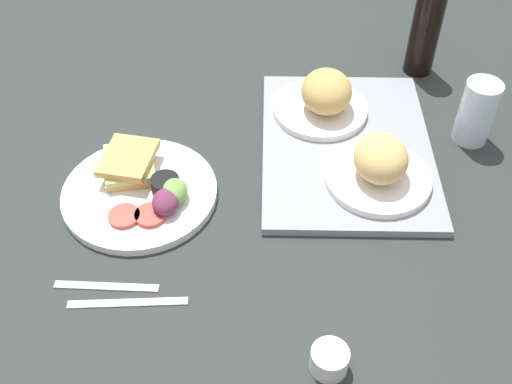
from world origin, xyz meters
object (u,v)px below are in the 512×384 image
(bread_plate_far, at_px, (380,166))
(plate_with_salad, at_px, (142,189))
(bread_plate_near, at_px, (324,98))
(fork, at_px, (106,286))
(knife, at_px, (128,302))
(espresso_cup, at_px, (329,360))
(soda_bottle, at_px, (425,32))
(serving_tray, at_px, (346,147))
(drinking_glass, at_px, (477,112))

(bread_plate_far, xyz_separation_m, plate_with_salad, (0.04, -0.43, -0.03))
(bread_plate_near, distance_m, fork, 0.58)
(bread_plate_far, relative_size, knife, 1.04)
(plate_with_salad, distance_m, espresso_cup, 0.47)
(plate_with_salad, relative_size, soda_bottle, 1.44)
(serving_tray, bearing_deg, knife, -44.24)
(plate_with_salad, relative_size, knife, 1.49)
(bread_plate_far, distance_m, soda_bottle, 0.41)
(bread_plate_near, xyz_separation_m, plate_with_salad, (0.24, -0.34, -0.04))
(bread_plate_near, relative_size, espresso_cup, 3.50)
(soda_bottle, xyz_separation_m, espresso_cup, (0.76, -0.23, -0.08))
(serving_tray, relative_size, bread_plate_near, 2.30)
(bread_plate_near, xyz_separation_m, knife, (0.47, -0.32, -0.05))
(plate_with_salad, xyz_separation_m, soda_bottle, (-0.42, 0.56, 0.08))
(bread_plate_far, distance_m, espresso_cup, 0.39)
(bread_plate_near, height_order, soda_bottle, soda_bottle)
(bread_plate_far, height_order, drinking_glass, drinking_glass)
(bread_plate_far, bearing_deg, serving_tray, -153.10)
(soda_bottle, distance_m, knife, 0.86)
(espresso_cup, xyz_separation_m, knife, (-0.10, -0.31, -0.02))
(serving_tray, xyz_separation_m, drinking_glass, (-0.05, 0.25, 0.06))
(bread_plate_near, distance_m, soda_bottle, 0.29)
(bread_plate_far, bearing_deg, plate_with_salad, -84.45)
(bread_plate_near, relative_size, soda_bottle, 0.99)
(knife, bearing_deg, plate_with_salad, 89.35)
(bread_plate_near, xyz_separation_m, drinking_glass, (0.05, 0.29, 0.01))
(serving_tray, distance_m, fork, 0.53)
(espresso_cup, bearing_deg, bread_plate_near, 178.88)
(serving_tray, height_order, fork, serving_tray)
(espresso_cup, relative_size, fork, 0.33)
(drinking_glass, height_order, espresso_cup, drinking_glass)
(plate_with_salad, height_order, soda_bottle, soda_bottle)
(knife, bearing_deg, serving_tray, 41.27)
(serving_tray, distance_m, soda_bottle, 0.35)
(drinking_glass, bearing_deg, espresso_cup, -30.37)
(drinking_glass, distance_m, espresso_cup, 0.61)
(drinking_glass, bearing_deg, plate_with_salad, -73.53)
(bread_plate_near, bearing_deg, drinking_glass, 80.18)
(plate_with_salad, xyz_separation_m, fork, (0.21, -0.02, -0.01))
(fork, bearing_deg, bread_plate_near, 51.31)
(plate_with_salad, bearing_deg, espresso_cup, 44.43)
(plate_with_salad, bearing_deg, soda_bottle, 127.00)
(bread_plate_far, bearing_deg, drinking_glass, 125.85)
(fork, relative_size, knife, 0.89)
(plate_with_salad, distance_m, fork, 0.21)
(drinking_glass, height_order, soda_bottle, soda_bottle)
(plate_with_salad, bearing_deg, bread_plate_near, 125.10)
(espresso_cup, bearing_deg, knife, -107.41)
(drinking_glass, relative_size, soda_bottle, 0.67)
(drinking_glass, distance_m, knife, 0.75)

